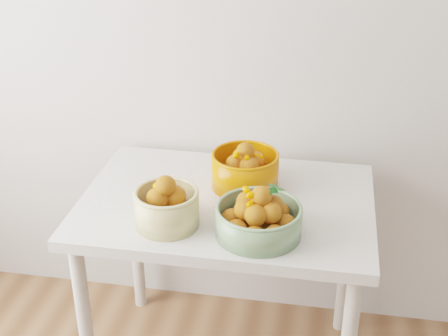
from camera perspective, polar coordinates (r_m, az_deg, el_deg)
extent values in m
cube|color=beige|center=(2.28, 12.84, 14.52)|extent=(4.00, 0.04, 2.70)
cube|color=silver|center=(2.16, 0.24, -3.35)|extent=(1.00, 0.70, 0.04)
cylinder|color=silver|center=(2.26, -12.52, -14.23)|extent=(0.05, 0.05, 0.71)
cylinder|color=silver|center=(2.69, -8.04, -6.28)|extent=(0.05, 0.05, 0.71)
cylinder|color=silver|center=(2.58, 11.11, -8.10)|extent=(0.05, 0.05, 0.71)
cylinder|color=#CBBA7A|center=(1.99, -5.24, -3.75)|extent=(0.21, 0.21, 0.12)
torus|color=#CBBA7A|center=(1.96, -5.31, -2.29)|extent=(0.21, 0.21, 0.01)
sphere|color=#D1660C|center=(1.98, -3.78, -4.19)|extent=(0.07, 0.07, 0.07)
sphere|color=orange|center=(2.03, -4.83, -3.29)|extent=(0.07, 0.07, 0.07)
sphere|color=orange|center=(2.01, -6.63, -3.85)|extent=(0.06, 0.06, 0.06)
sphere|color=orange|center=(1.95, -5.64, -4.81)|extent=(0.07, 0.07, 0.07)
sphere|color=orange|center=(1.99, -5.23, -4.03)|extent=(0.07, 0.07, 0.07)
sphere|color=orange|center=(1.97, -4.50, -2.55)|extent=(0.07, 0.07, 0.07)
sphere|color=orange|center=(1.96, -6.11, -2.81)|extent=(0.07, 0.07, 0.07)
sphere|color=orange|center=(1.94, -5.37, -1.61)|extent=(0.07, 0.07, 0.07)
ellipsoid|color=#FA7400|center=(1.96, -5.32, -2.06)|extent=(0.03, 0.04, 0.03)
ellipsoid|color=#FA7400|center=(1.97, -5.81, -1.83)|extent=(0.04, 0.04, 0.03)
ellipsoid|color=#FA7400|center=(1.98, -6.14, -1.75)|extent=(0.04, 0.04, 0.04)
cylinder|color=gray|center=(1.94, 3.17, -4.90)|extent=(0.28, 0.28, 0.09)
torus|color=gray|center=(1.91, 3.21, -3.71)|extent=(0.28, 0.28, 0.01)
sphere|color=orange|center=(1.93, 5.69, -5.20)|extent=(0.07, 0.07, 0.07)
sphere|color=orange|center=(1.99, 5.03, -4.13)|extent=(0.07, 0.07, 0.07)
sphere|color=orange|center=(2.01, 3.36, -3.67)|extent=(0.07, 0.07, 0.07)
sphere|color=orange|center=(2.00, 1.75, -3.86)|extent=(0.07, 0.07, 0.07)
sphere|color=orange|center=(1.95, 0.69, -4.69)|extent=(0.07, 0.07, 0.07)
sphere|color=orange|center=(1.89, 1.17, -5.78)|extent=(0.07, 0.07, 0.07)
sphere|color=orange|center=(1.87, 2.80, -6.32)|extent=(0.07, 0.07, 0.07)
sphere|color=orange|center=(1.88, 4.66, -6.12)|extent=(0.06, 0.06, 0.06)
sphere|color=orange|center=(1.94, 3.17, -4.95)|extent=(0.07, 0.07, 0.07)
sphere|color=orange|center=(1.93, 4.51, -3.38)|extent=(0.06, 0.06, 0.06)
sphere|color=orange|center=(1.95, 3.34, -2.92)|extent=(0.07, 0.07, 0.07)
sphere|color=orange|center=(1.94, 2.13, -3.15)|extent=(0.07, 0.07, 0.07)
sphere|color=orange|center=(1.90, 1.89, -3.85)|extent=(0.06, 0.06, 0.06)
sphere|color=orange|center=(1.87, 2.90, -4.33)|extent=(0.07, 0.07, 0.07)
sphere|color=orange|center=(1.89, 4.31, -4.11)|extent=(0.07, 0.07, 0.07)
sphere|color=orange|center=(1.88, 3.46, -2.59)|extent=(0.06, 0.06, 0.06)
ellipsoid|color=#FA7400|center=(1.92, 3.11, -2.44)|extent=(0.03, 0.04, 0.04)
ellipsoid|color=#FA7400|center=(1.90, 3.61, -3.28)|extent=(0.04, 0.03, 0.03)
ellipsoid|color=#FA7400|center=(1.90, 3.13, -2.20)|extent=(0.04, 0.04, 0.03)
ellipsoid|color=#FA7400|center=(1.91, 3.85, -2.23)|extent=(0.04, 0.04, 0.03)
ellipsoid|color=#FA7400|center=(1.87, 2.48, -2.49)|extent=(0.04, 0.04, 0.02)
ellipsoid|color=#FA7400|center=(1.88, 3.33, -2.82)|extent=(0.03, 0.04, 0.03)
ellipsoid|color=#FA7400|center=(1.87, 2.45, -3.36)|extent=(0.04, 0.04, 0.03)
ellipsoid|color=#FA7400|center=(1.91, 3.05, -2.81)|extent=(0.04, 0.04, 0.03)
ellipsoid|color=#FA7400|center=(1.92, 2.07, -2.01)|extent=(0.04, 0.04, 0.04)
ellipsoid|color=#FA7400|center=(1.89, 2.84, -3.09)|extent=(0.04, 0.04, 0.03)
ellipsoid|color=#FA7400|center=(1.89, 2.95, -2.60)|extent=(0.04, 0.04, 0.03)
ellipsoid|color=#FA7400|center=(1.91, 2.87, -2.69)|extent=(0.04, 0.04, 0.03)
cylinder|color=#D75D06|center=(2.20, 1.93, -0.26)|extent=(0.31, 0.31, 0.12)
torus|color=#D75D06|center=(2.17, 1.95, 1.18)|extent=(0.31, 0.31, 0.01)
sphere|color=#D1660C|center=(2.20, 3.75, -0.79)|extent=(0.07, 0.07, 0.07)
sphere|color=#D1660C|center=(2.26, 2.98, -0.01)|extent=(0.07, 0.07, 0.07)
sphere|color=orange|center=(2.27, 1.20, 0.11)|extent=(0.07, 0.07, 0.07)
sphere|color=orange|center=(2.22, 0.11, -0.51)|extent=(0.06, 0.06, 0.06)
sphere|color=orange|center=(2.16, 0.68, -1.31)|extent=(0.07, 0.07, 0.07)
sphere|color=orange|center=(2.15, 2.57, -1.51)|extent=(0.07, 0.07, 0.07)
sphere|color=orange|center=(2.21, 1.92, -0.67)|extent=(0.07, 0.07, 0.07)
sphere|color=orange|center=(2.20, 2.91, 0.67)|extent=(0.07, 0.07, 0.07)
sphere|color=orange|center=(2.22, 1.61, 0.97)|extent=(0.07, 0.07, 0.07)
sphere|color=orange|center=(2.17, 1.01, 0.36)|extent=(0.07, 0.07, 0.07)
sphere|color=orange|center=(2.15, 2.31, 0.10)|extent=(0.07, 0.07, 0.07)
sphere|color=orange|center=(2.16, 1.96, 1.51)|extent=(0.06, 0.06, 0.06)
ellipsoid|color=#FA7400|center=(2.20, 2.11, 1.58)|extent=(0.03, 0.03, 0.03)
ellipsoid|color=#FA7400|center=(2.12, 1.15, 1.18)|extent=(0.04, 0.04, 0.03)
ellipsoid|color=#FA7400|center=(2.19, 1.25, 1.35)|extent=(0.04, 0.04, 0.03)
ellipsoid|color=#FA7400|center=(2.19, 1.80, 1.09)|extent=(0.04, 0.04, 0.03)
ellipsoid|color=#FA7400|center=(2.18, 3.22, 1.03)|extent=(0.04, 0.03, 0.04)
ellipsoid|color=#FA7400|center=(2.17, 1.63, 1.02)|extent=(0.04, 0.03, 0.03)
ellipsoid|color=#FA7400|center=(2.14, 2.08, 0.98)|extent=(0.03, 0.04, 0.02)
ellipsoid|color=#FA7400|center=(2.17, 2.76, 1.16)|extent=(0.04, 0.03, 0.03)
ellipsoid|color=#FA7400|center=(2.16, 1.61, 0.89)|extent=(0.04, 0.04, 0.03)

